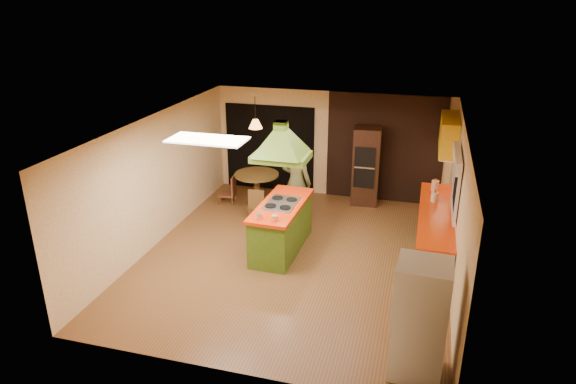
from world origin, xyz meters
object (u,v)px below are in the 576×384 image
(kitchen_island, at_px, (281,227))
(dining_table, at_px, (257,183))
(man, at_px, (296,182))
(canister_large, at_px, (435,186))
(refrigerator, at_px, (420,320))
(wall_oven, at_px, (366,166))

(kitchen_island, height_order, dining_table, kitchen_island)
(man, height_order, canister_large, man)
(refrigerator, xyz_separation_m, wall_oven, (-1.38, 5.55, 0.10))
(kitchen_island, height_order, man, man)
(kitchen_island, distance_m, dining_table, 2.31)
(man, bearing_deg, dining_table, -19.66)
(dining_table, bearing_deg, wall_oven, 17.71)
(kitchen_island, xyz_separation_m, canister_large, (2.73, 1.51, 0.55))
(kitchen_island, relative_size, wall_oven, 1.06)
(wall_oven, relative_size, dining_table, 1.79)
(refrigerator, relative_size, canister_large, 7.64)
(man, xyz_separation_m, wall_oven, (1.26, 1.47, -0.00))
(refrigerator, relative_size, dining_table, 1.59)
(refrigerator, distance_m, wall_oven, 5.72)
(man, xyz_separation_m, canister_large, (2.78, 0.21, 0.12))
(canister_large, bearing_deg, refrigerator, -91.75)
(wall_oven, bearing_deg, kitchen_island, -117.68)
(kitchen_island, relative_size, canister_large, 9.18)
(canister_large, bearing_deg, wall_oven, 140.45)
(dining_table, bearing_deg, kitchen_island, -59.89)
(refrigerator, distance_m, canister_large, 4.31)
(canister_large, bearing_deg, man, -175.60)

